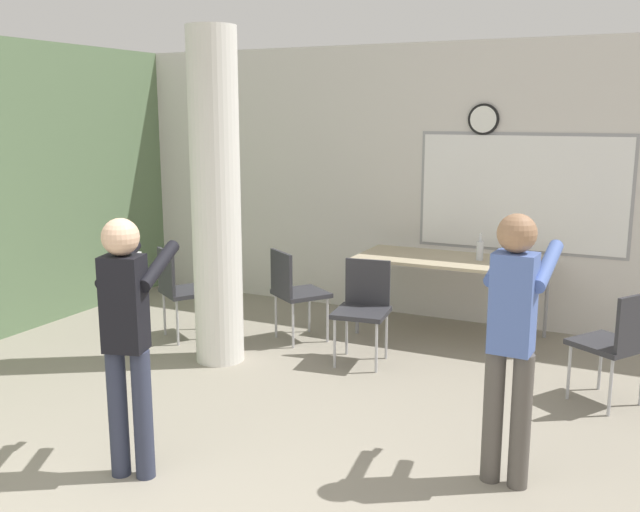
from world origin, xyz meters
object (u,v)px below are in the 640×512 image
at_px(folding_table, 452,263).
at_px(chair_table_left, 294,288).
at_px(chair_near_pillar, 180,286).
at_px(person_playing_side, 513,328).
at_px(bottle_on_table, 480,250).
at_px(chair_mid_room, 617,339).
at_px(chair_table_front, 364,304).
at_px(person_playing_front, 127,327).

relative_size(folding_table, chair_table_left, 2.06).
height_order(chair_near_pillar, person_playing_side, person_playing_side).
bearing_deg(chair_table_left, bottle_on_table, 28.97).
bearing_deg(bottle_on_table, chair_mid_room, -42.47).
xyz_separation_m(chair_mid_room, chair_table_front, (-2.02, 0.11, 0.00)).
relative_size(folding_table, chair_table_front, 2.06).
xyz_separation_m(chair_near_pillar, chair_table_left, (1.00, 0.39, 0.00)).
relative_size(bottle_on_table, chair_near_pillar, 0.29).
relative_size(chair_mid_room, person_playing_side, 0.55).
distance_m(bottle_on_table, chair_near_pillar, 2.83).
bearing_deg(bottle_on_table, person_playing_front, -109.25).
bearing_deg(bottle_on_table, person_playing_side, -73.18).
relative_size(chair_near_pillar, person_playing_side, 0.55).
bearing_deg(chair_table_left, person_playing_front, -83.41).
height_order(chair_mid_room, chair_table_front, same).
relative_size(chair_near_pillar, chair_table_front, 1.00).
bearing_deg(person_playing_front, chair_table_left, 96.59).
bearing_deg(chair_table_left, folding_table, 32.08).
height_order(folding_table, chair_mid_room, chair_mid_room).
xyz_separation_m(chair_near_pillar, chair_mid_room, (3.81, 0.06, 0.00)).
bearing_deg(person_playing_side, chair_near_pillar, 157.31).
bearing_deg(chair_mid_room, chair_table_front, 176.90).
distance_m(folding_table, chair_table_front, 1.15).
bearing_deg(person_playing_front, folding_table, 74.26).
distance_m(folding_table, person_playing_side, 2.79).
distance_m(bottle_on_table, person_playing_side, 2.74).
xyz_separation_m(folding_table, chair_table_front, (-0.49, -1.02, -0.20)).
bearing_deg(chair_near_pillar, bottle_on_table, 26.07).
height_order(folding_table, person_playing_front, person_playing_front).
relative_size(person_playing_side, person_playing_front, 1.02).
xyz_separation_m(chair_table_left, person_playing_side, (2.32, -1.78, 0.42)).
bearing_deg(chair_table_front, person_playing_front, -101.23).
distance_m(chair_table_front, person_playing_side, 2.22).
bearing_deg(chair_table_front, folding_table, 64.40).
height_order(person_playing_side, person_playing_front, person_playing_side).
distance_m(folding_table, bottle_on_table, 0.29).
relative_size(folding_table, chair_mid_room, 2.06).
bearing_deg(chair_near_pillar, chair_table_front, 5.43).
distance_m(person_playing_side, person_playing_front, 2.19).
bearing_deg(chair_near_pillar, person_playing_side, -22.69).
bearing_deg(bottle_on_table, folding_table, -170.15).
height_order(chair_near_pillar, chair_table_front, same).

